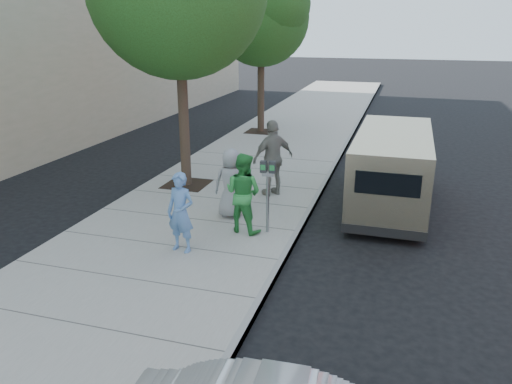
% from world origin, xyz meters
% --- Properties ---
extents(ground, '(120.00, 120.00, 0.00)m').
position_xyz_m(ground, '(0.00, 0.00, 0.00)').
color(ground, black).
rests_on(ground, ground).
extents(sidewalk, '(5.00, 60.00, 0.15)m').
position_xyz_m(sidewalk, '(-1.00, 0.00, 0.07)').
color(sidewalk, gray).
rests_on(sidewalk, ground).
extents(curb_face, '(0.12, 60.00, 0.16)m').
position_xyz_m(curb_face, '(1.44, 0.00, 0.07)').
color(curb_face, gray).
rests_on(curb_face, ground).
extents(tree_far, '(3.92, 3.80, 6.49)m').
position_xyz_m(tree_far, '(-2.25, 10.00, 4.88)').
color(tree_far, black).
rests_on(tree_far, sidewalk).
extents(parking_meter, '(0.34, 0.14, 1.61)m').
position_xyz_m(parking_meter, '(0.82, -0.23, 1.32)').
color(parking_meter, gray).
rests_on(parking_meter, sidewalk).
extents(van, '(1.81, 5.29, 1.95)m').
position_xyz_m(van, '(3.30, 2.61, 1.03)').
color(van, beige).
rests_on(van, ground).
extents(person_officer, '(0.65, 0.48, 1.63)m').
position_xyz_m(person_officer, '(-0.58, -1.64, 0.97)').
color(person_officer, '#5C8AC5').
rests_on(person_officer, sidewalk).
extents(person_green_shirt, '(1.00, 0.86, 1.77)m').
position_xyz_m(person_green_shirt, '(0.29, -0.32, 1.03)').
color(person_green_shirt, green).
rests_on(person_green_shirt, sidewalk).
extents(person_gray_shirt, '(0.88, 0.65, 1.65)m').
position_xyz_m(person_gray_shirt, '(-0.25, 0.42, 0.98)').
color(person_gray_shirt, '#959698').
rests_on(person_gray_shirt, sidewalk).
extents(person_striped_polo, '(1.18, 1.19, 2.01)m').
position_xyz_m(person_striped_polo, '(0.29, 2.24, 1.16)').
color(person_striped_polo, gray).
rests_on(person_striped_polo, sidewalk).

